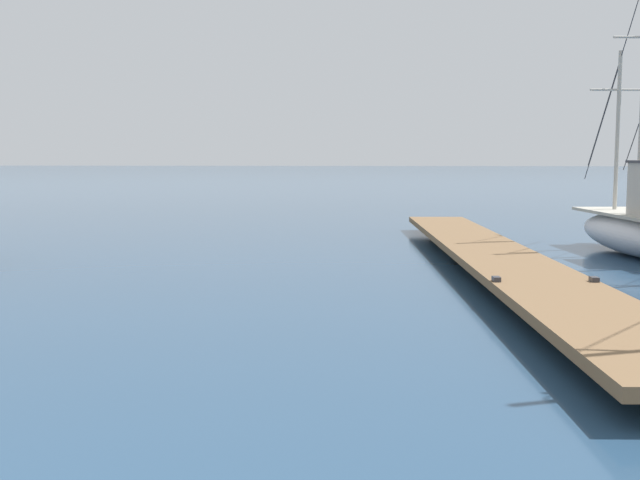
% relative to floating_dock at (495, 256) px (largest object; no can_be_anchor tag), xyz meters
% --- Properties ---
extents(floating_dock, '(3.27, 19.97, 0.53)m').
position_rel_floating_dock_xyz_m(floating_dock, '(0.00, 0.00, 0.00)').
color(floating_dock, brown).
rests_on(floating_dock, ground).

